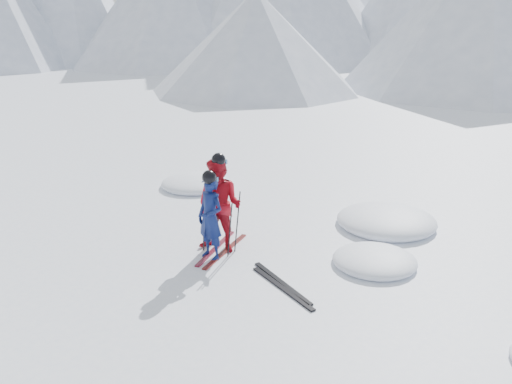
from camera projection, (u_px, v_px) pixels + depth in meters
The scene contains 12 objects.
ground at pixel (317, 277), 9.33m from camera, with size 160.00×160.00×0.00m, color white.
skier_blue at pixel (210, 218), 9.82m from camera, with size 0.58×0.38×1.59m, color #0D1950.
skier_red at pixel (220, 206), 10.10m from camera, with size 0.88×0.69×1.82m, color #B30E1A.
pole_blue_left at pixel (204, 225), 10.18m from camera, with size 0.02×0.02×1.06m, color black.
pole_blue_right at pixel (230, 230), 9.96m from camera, with size 0.02×0.02×1.06m, color black.
pole_red_left at pixel (216, 214), 10.55m from camera, with size 0.02×0.02×1.21m, color black.
pole_red_right at pixel (237, 222), 10.15m from camera, with size 0.02×0.02×1.21m, color black.
ski_worn_left at pixel (216, 248), 10.45m from camera, with size 0.09×1.70×0.03m, color black.
ski_worn_right at pixel (225, 251), 10.32m from camera, with size 0.09×1.70×0.03m, color black.
ski_loose_a at pixel (282, 283), 9.11m from camera, with size 0.09×1.70×0.03m, color black.
ski_loose_b at pixel (282, 288), 8.94m from camera, with size 0.09×1.70×0.03m, color black.
snow_lumps at pixel (326, 223), 11.73m from camera, with size 10.19×4.91×0.46m.
Camera 1 is at (3.96, -7.46, 4.36)m, focal length 38.00 mm.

